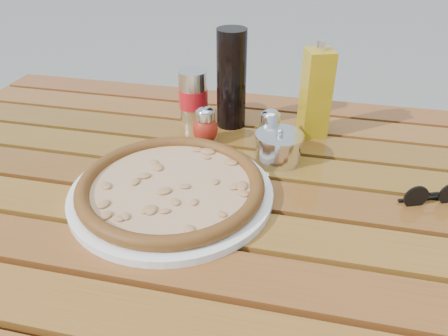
% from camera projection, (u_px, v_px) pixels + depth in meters
% --- Properties ---
extents(table, '(1.40, 0.90, 0.75)m').
position_uv_depth(table, '(222.00, 220.00, 0.84)').
color(table, '#341D0B').
rests_on(table, ground).
extents(plate, '(0.40, 0.40, 0.01)m').
position_uv_depth(plate, '(172.00, 193.00, 0.77)').
color(plate, white).
rests_on(plate, table).
extents(pizza, '(0.41, 0.41, 0.03)m').
position_uv_depth(pizza, '(171.00, 185.00, 0.77)').
color(pizza, beige).
rests_on(pizza, plate).
extents(pepper_shaker, '(0.06, 0.06, 0.08)m').
position_uv_depth(pepper_shaker, '(205.00, 126.00, 0.93)').
color(pepper_shaker, '#B02414').
rests_on(pepper_shaker, table).
extents(oregano_shaker, '(0.07, 0.07, 0.08)m').
position_uv_depth(oregano_shaker, '(270.00, 129.00, 0.92)').
color(oregano_shaker, '#383C18').
rests_on(oregano_shaker, table).
extents(dark_bottle, '(0.09, 0.09, 0.22)m').
position_uv_depth(dark_bottle, '(231.00, 79.00, 0.96)').
color(dark_bottle, black).
rests_on(dark_bottle, table).
extents(soda_can, '(0.07, 0.07, 0.12)m').
position_uv_depth(soda_can, '(193.00, 96.00, 1.01)').
color(soda_can, silver).
rests_on(soda_can, table).
extents(olive_oil_cruet, '(0.07, 0.07, 0.21)m').
position_uv_depth(olive_oil_cruet, '(316.00, 94.00, 0.93)').
color(olive_oil_cruet, '#AC8A12').
rests_on(olive_oil_cruet, table).
extents(parmesan_tin, '(0.12, 0.12, 0.07)m').
position_uv_depth(parmesan_tin, '(279.00, 147.00, 0.87)').
color(parmesan_tin, silver).
rests_on(parmesan_tin, table).
extents(sunglasses, '(0.11, 0.06, 0.04)m').
position_uv_depth(sunglasses, '(432.00, 196.00, 0.75)').
color(sunglasses, black).
rests_on(sunglasses, table).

